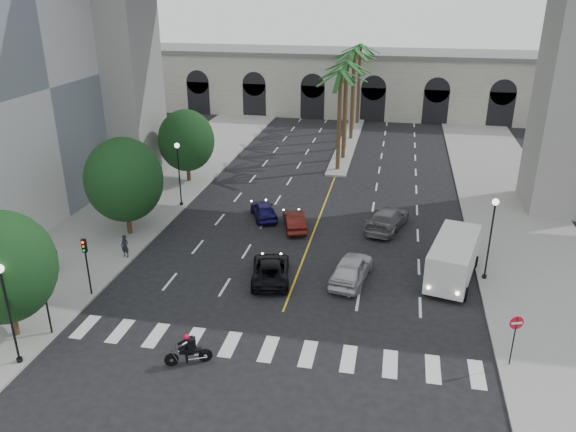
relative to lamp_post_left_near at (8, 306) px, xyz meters
The scene contains 29 objects.
ground 12.86m from the lamp_post_left_near, 23.68° to the left, with size 140.00×140.00×0.00m, color black.
sidewalk_left 20.56m from the lamp_post_left_near, 100.20° to the left, with size 8.00×100.00×0.15m, color gray.
sidewalk_right 33.27m from the lamp_post_left_near, 37.15° to the left, with size 8.00×100.00×0.15m, color gray.
median 44.59m from the lamp_post_left_near, 75.15° to the left, with size 2.00×24.00×0.20m, color gray.
pier_building 61.08m from the lamp_post_left_near, 79.24° to the left, with size 71.00×10.50×8.50m.
palm_a 35.40m from the lamp_post_left_near, 70.94° to the left, with size 3.20×3.20×10.30m.
palm_b 39.23m from the lamp_post_left_near, 72.73° to the left, with size 3.20×3.20×10.60m.
palm_c 42.88m from the lamp_post_left_near, 74.72° to the left, with size 3.20×3.20×10.10m.
palm_d 46.90m from the lamp_post_left_near, 75.60° to the left, with size 3.20×3.20×10.90m.
palm_e 50.64m from the lamp_post_left_near, 77.01° to the left, with size 3.20×3.20×10.40m.
palm_f 54.61m from the lamp_post_left_near, 77.65° to the left, with size 3.20×3.20×10.70m.
street_tree_near 2.68m from the lamp_post_left_near, 128.66° to the left, with size 5.20×5.20×6.89m.
street_tree_mid 15.12m from the lamp_post_left_near, 96.09° to the left, with size 5.44×5.44×7.21m.
street_tree_far 27.06m from the lamp_post_left_near, 93.39° to the left, with size 5.04×5.04×6.68m.
lamp_post_left_near is the anchor object (origin of this frame).
lamp_post_left_far 21.00m from the lamp_post_left_near, 90.00° to the left, with size 0.40×0.40×5.35m.
lamp_post_right 26.25m from the lamp_post_left_near, 29.69° to the left, with size 0.40×0.40×5.35m.
traffic_signal_near 2.60m from the lamp_post_left_near, 87.71° to the left, with size 0.25×0.18×3.65m.
traffic_signal_far 6.54m from the lamp_post_left_near, 89.12° to the left, with size 0.25×0.18×3.65m.
motorcycle_rider 8.52m from the lamp_post_left_near, 11.91° to the left, with size 2.13×1.02×1.64m.
car_a 18.75m from the lamp_post_left_near, 37.43° to the left, with size 1.92×4.77×1.63m, color #B6B7BB.
car_b 21.02m from the lamp_post_left_near, 61.67° to the left, with size 1.41×4.03×1.33m, color #49130E.
car_c 14.67m from the lamp_post_left_near, 46.75° to the left, with size 2.22×4.82×1.34m, color black.
car_d 25.91m from the lamp_post_left_near, 49.89° to the left, with size 2.20×5.40×1.57m, color slate.
car_e 21.35m from the lamp_post_left_near, 70.16° to the left, with size 1.61×4.00×1.36m, color #13104A.
cargo_van 24.40m from the lamp_post_left_near, 31.29° to the left, with size 3.67×6.57×2.64m.
pedestrian_a 11.60m from the lamp_post_left_near, 90.61° to the left, with size 0.56×0.37×1.54m, color black.
pedestrian_b 9.61m from the lamp_post_left_near, 112.80° to the left, with size 0.93×0.72×1.91m, color black.
do_not_enter_sign 23.39m from the lamp_post_left_near, 10.87° to the left, with size 0.66×0.24×2.79m.
Camera 1 is at (5.54, -24.16, 16.86)m, focal length 35.00 mm.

